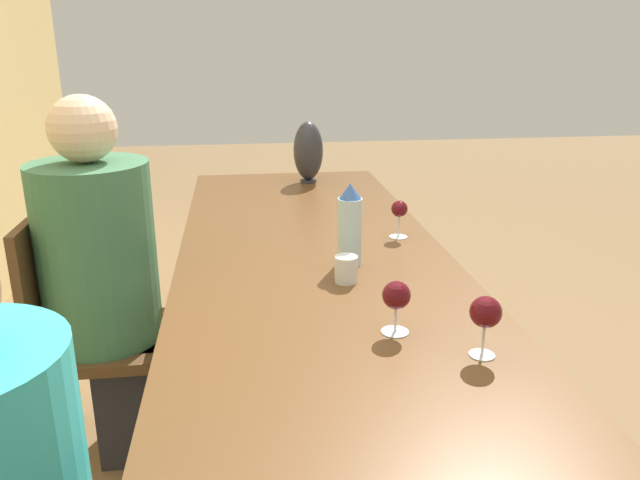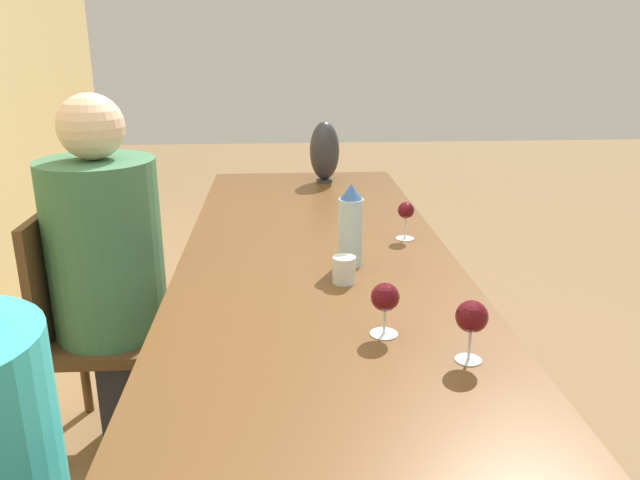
% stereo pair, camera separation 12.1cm
% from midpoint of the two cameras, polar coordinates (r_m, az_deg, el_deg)
% --- Properties ---
extents(dining_table, '(3.10, 0.92, 0.75)m').
position_cam_midpoint_polar(dining_table, '(1.91, -1.46, -5.46)').
color(dining_table, brown).
rests_on(dining_table, ground_plane).
extents(water_bottle, '(0.08, 0.08, 0.27)m').
position_cam_midpoint_polar(water_bottle, '(1.98, 0.98, 1.28)').
color(water_bottle, silver).
rests_on(water_bottle, dining_table).
extents(water_tumbler, '(0.07, 0.07, 0.08)m').
position_cam_midpoint_polar(water_tumbler, '(1.87, 0.55, -2.71)').
color(water_tumbler, silver).
rests_on(water_tumbler, dining_table).
extents(vase, '(0.15, 0.15, 0.30)m').
position_cam_midpoint_polar(vase, '(3.12, -2.21, 8.10)').
color(vase, '#2D2D33').
rests_on(vase, dining_table).
extents(wine_glass_0, '(0.07, 0.07, 0.14)m').
position_cam_midpoint_polar(wine_glass_0, '(2.27, 5.76, 2.67)').
color(wine_glass_0, silver).
rests_on(wine_glass_0, dining_table).
extents(wine_glass_2, '(0.07, 0.07, 0.15)m').
position_cam_midpoint_polar(wine_glass_2, '(1.46, 12.61, -6.60)').
color(wine_glass_2, silver).
rests_on(wine_glass_2, dining_table).
extents(wine_glass_3, '(0.07, 0.07, 0.14)m').
position_cam_midpoint_polar(wine_glass_3, '(1.54, 4.76, -5.23)').
color(wine_glass_3, silver).
rests_on(wine_glass_3, dining_table).
extents(chair_far, '(0.44, 0.44, 0.89)m').
position_cam_midpoint_polar(chair_far, '(2.35, -22.04, -7.63)').
color(chair_far, brown).
rests_on(chair_far, ground_plane).
extents(person_far, '(0.39, 0.39, 1.28)m').
position_cam_midpoint_polar(person_far, '(2.26, -20.58, -3.14)').
color(person_far, '#2D2D38').
rests_on(person_far, ground_plane).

